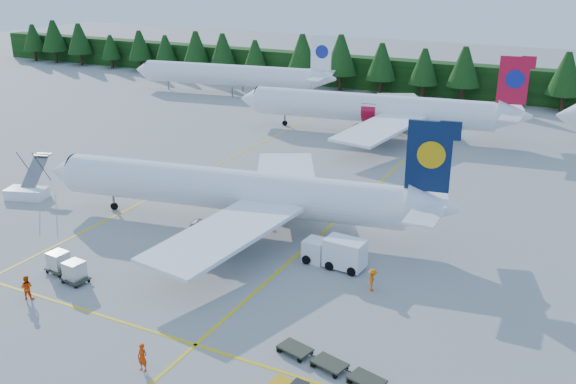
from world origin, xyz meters
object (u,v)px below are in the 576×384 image
at_px(airliner_navy, 223,190).
at_px(service_truck, 334,252).
at_px(airstairs, 28,190).
at_px(airliner_red, 366,108).

bearing_deg(airliner_navy, service_truck, -24.52).
bearing_deg(airstairs, airliner_red, 44.10).
bearing_deg(service_truck, airliner_red, 110.62).
relative_size(airstairs, service_truck, 1.18).
distance_m(airstairs, service_truck, 35.37).
xyz_separation_m(airliner_red, airstairs, (-22.50, -41.62, -2.76)).
bearing_deg(airliner_red, airstairs, -126.26).
xyz_separation_m(airliner_navy, airstairs, (-22.39, -3.43, -2.63)).
height_order(airliner_navy, airliner_red, airliner_red).
height_order(airstairs, service_truck, airstairs).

